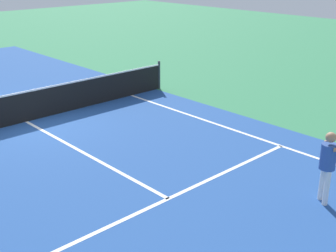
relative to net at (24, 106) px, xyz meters
The scene contains 7 objects.
ground_plane 0.49m from the net, ahead, with size 60.00×60.00×0.00m, color #337F51.
court_surface_inbounds 0.49m from the net, ahead, with size 10.62×24.40×0.00m, color #234C93.
line_sideline_right 7.24m from the net, 55.34° to the right, with size 0.10×11.89×0.01m, color white.
line_service_near 6.42m from the net, 90.00° to the right, with size 8.22×0.10×0.01m, color white.
line_center_service 3.24m from the net, 90.00° to the right, with size 0.10×6.40×0.01m, color white.
net is the anchor object (origin of this frame).
player_near 8.96m from the net, 75.35° to the right, with size 0.86×0.94×1.53m.
Camera 1 is at (-5.56, -12.38, 4.69)m, focal length 47.78 mm.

